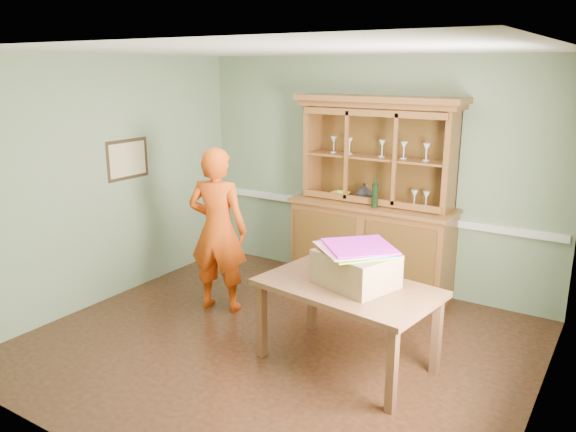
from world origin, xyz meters
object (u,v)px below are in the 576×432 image
Objects in this scene: person at (218,230)px; cardboard_box at (356,269)px; dining_table at (347,295)px; china_hutch at (372,225)px.

cardboard_box is at bearing 153.97° from person.
cardboard_box is 1.79m from person.
cardboard_box is 0.35× the size of person.
person is at bearing 176.33° from dining_table.
china_hutch is at bearing -146.89° from person.
china_hutch is 1.27× the size of person.
china_hutch is 1.40× the size of dining_table.
person reaches higher than dining_table.
china_hutch is 3.61× the size of cardboard_box.
person is (-1.77, 0.30, -0.01)m from cardboard_box.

